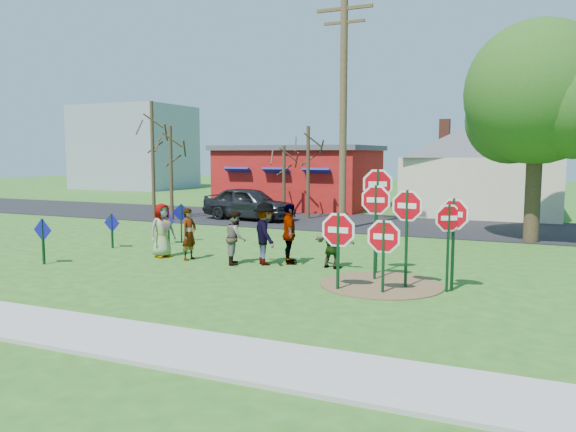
{
  "coord_description": "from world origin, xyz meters",
  "views": [
    {
      "loc": [
        7.94,
        -15.13,
        3.41
      ],
      "look_at": [
        1.31,
        0.23,
        1.54
      ],
      "focal_mm": 35.0,
      "sensor_mm": 36.0,
      "label": 1
    }
  ],
  "objects_px": {
    "stop_sign_a": "(338,235)",
    "person_b": "(189,234)",
    "stop_sign_c": "(407,216)",
    "person_a": "(162,230)",
    "suv": "(249,203)",
    "stop_sign_d": "(449,226)",
    "stop_sign_b": "(377,194)",
    "utility_pole": "(343,107)",
    "leafy_tree": "(541,100)"
  },
  "relations": [
    {
      "from": "person_a",
      "to": "suv",
      "type": "height_order",
      "value": "person_a"
    },
    {
      "from": "stop_sign_a",
      "to": "person_b",
      "type": "height_order",
      "value": "stop_sign_a"
    },
    {
      "from": "stop_sign_a",
      "to": "person_a",
      "type": "relative_size",
      "value": 1.18
    },
    {
      "from": "stop_sign_c",
      "to": "utility_pole",
      "type": "bearing_deg",
      "value": 123.48
    },
    {
      "from": "stop_sign_a",
      "to": "leafy_tree",
      "type": "xyz_separation_m",
      "value": [
        4.58,
        10.13,
        4.0
      ]
    },
    {
      "from": "leafy_tree",
      "to": "person_a",
      "type": "bearing_deg",
      "value": -144.35
    },
    {
      "from": "stop_sign_c",
      "to": "leafy_tree",
      "type": "height_order",
      "value": "leafy_tree"
    },
    {
      "from": "person_b",
      "to": "stop_sign_c",
      "type": "bearing_deg",
      "value": -92.83
    },
    {
      "from": "stop_sign_b",
      "to": "suv",
      "type": "height_order",
      "value": "stop_sign_b"
    },
    {
      "from": "stop_sign_d",
      "to": "person_b",
      "type": "relative_size",
      "value": 1.37
    },
    {
      "from": "stop_sign_d",
      "to": "person_a",
      "type": "relative_size",
      "value": 1.29
    },
    {
      "from": "stop_sign_a",
      "to": "stop_sign_b",
      "type": "xyz_separation_m",
      "value": [
        0.4,
        2.26,
        0.88
      ]
    },
    {
      "from": "stop_sign_a",
      "to": "stop_sign_b",
      "type": "relative_size",
      "value": 0.67
    },
    {
      "from": "person_a",
      "to": "leafy_tree",
      "type": "height_order",
      "value": "leafy_tree"
    },
    {
      "from": "utility_pole",
      "to": "person_a",
      "type": "bearing_deg",
      "value": -111.37
    },
    {
      "from": "suv",
      "to": "stop_sign_b",
      "type": "bearing_deg",
      "value": -130.98
    },
    {
      "from": "stop_sign_c",
      "to": "stop_sign_d",
      "type": "distance_m",
      "value": 1.04
    },
    {
      "from": "stop_sign_d",
      "to": "suv",
      "type": "bearing_deg",
      "value": 106.28
    },
    {
      "from": "utility_pole",
      "to": "leafy_tree",
      "type": "height_order",
      "value": "utility_pole"
    },
    {
      "from": "stop_sign_a",
      "to": "stop_sign_b",
      "type": "height_order",
      "value": "stop_sign_b"
    },
    {
      "from": "stop_sign_a",
      "to": "person_b",
      "type": "relative_size",
      "value": 1.26
    },
    {
      "from": "stop_sign_d",
      "to": "stop_sign_c",
      "type": "bearing_deg",
      "value": 151.47
    },
    {
      "from": "person_a",
      "to": "utility_pole",
      "type": "xyz_separation_m",
      "value": [
        3.41,
        8.71,
        4.53
      ]
    },
    {
      "from": "stop_sign_c",
      "to": "person_a",
      "type": "distance_m",
      "value": 8.4
    },
    {
      "from": "stop_sign_b",
      "to": "leafy_tree",
      "type": "bearing_deg",
      "value": 47.46
    },
    {
      "from": "stop_sign_b",
      "to": "suv",
      "type": "xyz_separation_m",
      "value": [
        -9.26,
        10.07,
        -1.4
      ]
    },
    {
      "from": "stop_sign_a",
      "to": "leafy_tree",
      "type": "height_order",
      "value": "leafy_tree"
    },
    {
      "from": "stop_sign_b",
      "to": "stop_sign_d",
      "type": "distance_m",
      "value": 2.62
    },
    {
      "from": "stop_sign_b",
      "to": "leafy_tree",
      "type": "xyz_separation_m",
      "value": [
        4.18,
        7.88,
        3.12
      ]
    },
    {
      "from": "stop_sign_d",
      "to": "leafy_tree",
      "type": "relative_size",
      "value": 0.28
    },
    {
      "from": "person_a",
      "to": "suv",
      "type": "bearing_deg",
      "value": 37.27
    },
    {
      "from": "stop_sign_c",
      "to": "person_b",
      "type": "bearing_deg",
      "value": 178.78
    },
    {
      "from": "person_a",
      "to": "utility_pole",
      "type": "distance_m",
      "value": 10.39
    },
    {
      "from": "stop_sign_b",
      "to": "person_a",
      "type": "relative_size",
      "value": 1.76
    },
    {
      "from": "suv",
      "to": "stop_sign_a",
      "type": "bearing_deg",
      "value": -137.88
    },
    {
      "from": "stop_sign_a",
      "to": "utility_pole",
      "type": "relative_size",
      "value": 0.2
    },
    {
      "from": "stop_sign_c",
      "to": "leafy_tree",
      "type": "bearing_deg",
      "value": 78.89
    },
    {
      "from": "suv",
      "to": "stop_sign_d",
      "type": "bearing_deg",
      "value": -128.7
    },
    {
      "from": "stop_sign_b",
      "to": "stop_sign_c",
      "type": "height_order",
      "value": "stop_sign_b"
    },
    {
      "from": "stop_sign_c",
      "to": "person_a",
      "type": "bearing_deg",
      "value": 179.44
    },
    {
      "from": "person_a",
      "to": "person_b",
      "type": "xyz_separation_m",
      "value": [
        1.08,
        -0.06,
        -0.05
      ]
    },
    {
      "from": "stop_sign_b",
      "to": "person_b",
      "type": "relative_size",
      "value": 1.87
    },
    {
      "from": "suv",
      "to": "leafy_tree",
      "type": "xyz_separation_m",
      "value": [
        13.44,
        -2.19,
        4.52
      ]
    },
    {
      "from": "stop_sign_c",
      "to": "person_a",
      "type": "xyz_separation_m",
      "value": [
        -8.27,
        1.13,
        -0.96
      ]
    },
    {
      "from": "stop_sign_d",
      "to": "utility_pole",
      "type": "bearing_deg",
      "value": 92.28
    },
    {
      "from": "person_a",
      "to": "person_b",
      "type": "distance_m",
      "value": 1.09
    },
    {
      "from": "stop_sign_b",
      "to": "utility_pole",
      "type": "bearing_deg",
      "value": 99.27
    },
    {
      "from": "stop_sign_b",
      "to": "stop_sign_d",
      "type": "relative_size",
      "value": 1.36
    },
    {
      "from": "stop_sign_d",
      "to": "person_a",
      "type": "bearing_deg",
      "value": 144.5
    },
    {
      "from": "stop_sign_c",
      "to": "person_a",
      "type": "height_order",
      "value": "stop_sign_c"
    }
  ]
}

